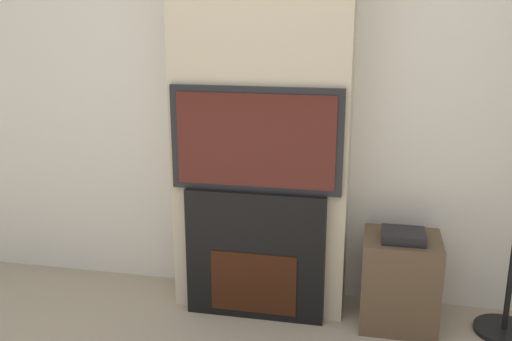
{
  "coord_description": "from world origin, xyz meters",
  "views": [
    {
      "loc": [
        0.6,
        -1.18,
        1.64
      ],
      "look_at": [
        0.0,
        1.68,
        0.84
      ],
      "focal_mm": 40.0,
      "sensor_mm": 36.0,
      "label": 1
    }
  ],
  "objects": [
    {
      "name": "chimney_breast",
      "position": [
        0.0,
        1.84,
        1.35
      ],
      "size": [
        0.96,
        0.32,
        2.7
      ],
      "color": "beige",
      "rests_on": "ground_plane"
    },
    {
      "name": "wall_back",
      "position": [
        0.0,
        2.03,
        1.35
      ],
      "size": [
        6.0,
        0.06,
        2.7
      ],
      "color": "silver",
      "rests_on": "ground_plane"
    },
    {
      "name": "fireplace",
      "position": [
        0.0,
        1.68,
        0.36
      ],
      "size": [
        0.77,
        0.15,
        0.73
      ],
      "color": "black",
      "rests_on": "ground_plane"
    },
    {
      "name": "media_stand",
      "position": [
        0.78,
        1.73,
        0.26
      ],
      "size": [
        0.4,
        0.36,
        0.55
      ],
      "color": "brown",
      "rests_on": "ground_plane"
    },
    {
      "name": "television",
      "position": [
        0.0,
        1.67,
        1.01
      ],
      "size": [
        0.91,
        0.07,
        0.56
      ],
      "color": "black",
      "rests_on": "fireplace"
    }
  ]
}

